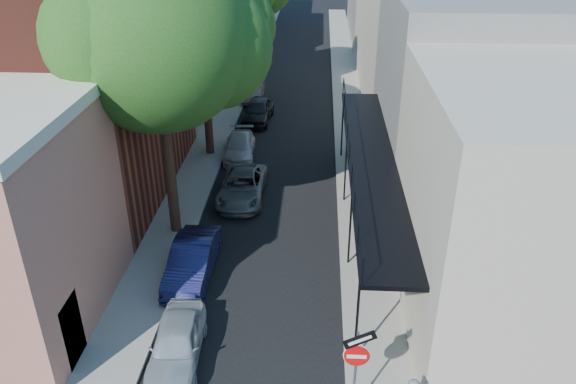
# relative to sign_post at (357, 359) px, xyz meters

# --- Properties ---
(road_surface) EXTENTS (6.00, 64.00, 0.01)m
(road_surface) POSITION_rel_sign_post_xyz_m (-3.16, 29.03, -2.03)
(road_surface) COLOR black
(road_surface) RESTS_ON ground
(sidewalk_left) EXTENTS (2.00, 64.00, 0.12)m
(sidewalk_left) POSITION_rel_sign_post_xyz_m (-7.16, 29.03, -1.98)
(sidewalk_left) COLOR gray
(sidewalk_left) RESTS_ON ground
(sidewalk_right) EXTENTS (2.00, 64.00, 0.12)m
(sidewalk_right) POSITION_rel_sign_post_xyz_m (0.84, 29.03, -1.98)
(sidewalk_right) COLOR gray
(sidewalk_right) RESTS_ON ground
(buildings_left) EXTENTS (10.10, 59.10, 12.00)m
(buildings_left) POSITION_rel_sign_post_xyz_m (-12.46, 27.79, 2.90)
(buildings_left) COLOR #B0755A
(buildings_left) RESTS_ON ground
(buildings_right) EXTENTS (9.80, 55.00, 10.00)m
(buildings_right) POSITION_rel_sign_post_xyz_m (5.83, 28.51, 2.39)
(buildings_right) COLOR #BEB89D
(buildings_right) RESTS_ON ground
(sign_post) EXTENTS (0.89, 0.17, 2.99)m
(sign_post) POSITION_rel_sign_post_xyz_m (0.00, 0.00, 0.00)
(sign_post) COLOR #595B60
(sign_post) RESTS_ON ground
(oak_near) EXTENTS (7.48, 6.80, 11.42)m
(oak_near) POSITION_rel_sign_post_xyz_m (-6.53, 9.29, 5.84)
(oak_near) COLOR black
(oak_near) RESTS_ON ground
(oak_mid) EXTENTS (6.60, 6.00, 10.20)m
(oak_mid) POSITION_rel_sign_post_xyz_m (-6.58, 17.26, 5.02)
(oak_mid) COLOR black
(oak_mid) RESTS_ON ground
(parked_car_a) EXTENTS (1.66, 3.73, 1.25)m
(parked_car_a) POSITION_rel_sign_post_xyz_m (-5.21, 1.81, -1.41)
(parked_car_a) COLOR #AAB5BC
(parked_car_a) RESTS_ON ground
(parked_car_b) EXTENTS (1.50, 4.15, 1.36)m
(parked_car_b) POSITION_rel_sign_post_xyz_m (-5.61, 6.01, -1.36)
(parked_car_b) COLOR #171A49
(parked_car_b) RESTS_ON ground
(parked_car_c) EXTENTS (2.08, 4.44, 1.23)m
(parked_car_c) POSITION_rel_sign_post_xyz_m (-4.56, 12.11, -1.42)
(parked_car_c) COLOR slate
(parked_car_c) RESTS_ON ground
(parked_car_d) EXTENTS (1.79, 3.93, 1.12)m
(parked_car_d) POSITION_rel_sign_post_xyz_m (-5.32, 16.89, -1.48)
(parked_car_d) COLOR silver
(parked_car_d) RESTS_ON ground
(parked_car_e) EXTENTS (1.90, 4.18, 1.39)m
(parked_car_e) POSITION_rel_sign_post_xyz_m (-4.90, 22.24, -1.34)
(parked_car_e) COLOR black
(parked_car_e) RESTS_ON ground
(parked_car_f) EXTENTS (1.27, 3.59, 1.18)m
(parked_car_f) POSITION_rel_sign_post_xyz_m (-5.63, 26.37, -1.45)
(parked_car_f) COLOR #635B53
(parked_car_f) RESTS_ON ground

